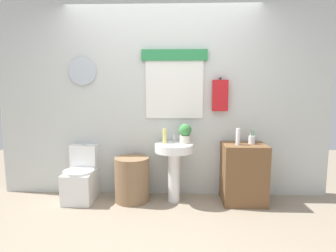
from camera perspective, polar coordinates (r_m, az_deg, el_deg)
The scene contains 11 objects.
ground_plane at distance 2.89m, azimuth -2.29°, elevation -21.79°, with size 8.00×8.00×0.00m, color gray.
back_wall at distance 3.67m, azimuth -1.04°, elevation 5.78°, with size 4.40×0.18×2.60m.
toilet at distance 3.79m, azimuth -17.53°, elevation -10.41°, with size 0.38×0.51×0.71m.
laundry_hamper at distance 3.59m, azimuth -7.48°, elevation -10.91°, with size 0.44×0.44×0.57m, color #846647.
pedestal_sink at distance 3.47m, azimuth 1.24°, elevation -6.89°, with size 0.48×0.48×0.74m.
faucet at distance 3.54m, azimuth 1.28°, elevation -2.60°, with size 0.03×0.03×0.10m, color silver.
wooden_cabinet at distance 3.62m, azimuth 15.42°, elevation -9.48°, with size 0.53×0.44×0.75m, color brown.
soap_bottle at distance 3.47m, azimuth -0.72°, elevation -2.11°, with size 0.05×0.05×0.18m, color #DBD166.
potted_plant at distance 3.47m, azimuth 3.59°, elevation -1.47°, with size 0.16×0.16×0.25m.
lotion_bottle at distance 3.45m, azimuth 14.36°, elevation -2.15°, with size 0.05×0.05×0.20m, color white.
toothbrush_cup at distance 3.56m, azimuth 17.03°, elevation -2.73°, with size 0.08×0.08×0.19m.
Camera 1 is at (0.19, -2.52, 1.41)m, focal length 29.29 mm.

